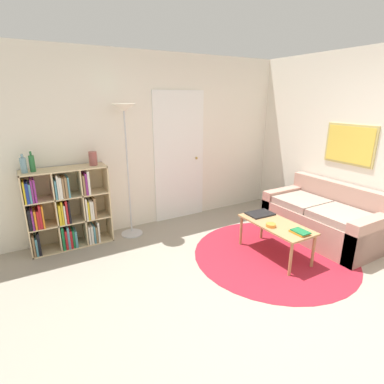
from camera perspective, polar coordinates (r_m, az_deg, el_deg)
ground_plane at (r=3.13m, az=17.63°, el=-22.16°), size 14.00×14.00×0.00m
wall_back at (r=4.75m, az=-5.92°, el=9.33°), size 7.28×0.11×2.60m
wall_right at (r=5.04m, az=24.66°, el=8.46°), size 0.08×5.74×2.60m
rug at (r=4.14m, az=15.27°, el=-11.36°), size 2.06×2.06×0.01m
bookshelf at (r=4.35m, az=-22.88°, el=-3.18°), size 1.05×0.34×1.09m
floor_lamp at (r=4.22m, az=-12.62°, el=11.53°), size 0.32×0.32×1.88m
couch at (r=4.75m, az=23.86°, el=-4.72°), size 0.84×1.58×0.78m
coffee_table at (r=3.96m, az=15.66°, el=-6.45°), size 0.46×0.97×0.44m
laptop at (r=4.18m, az=12.85°, el=-4.06°), size 0.36×0.26×0.02m
bowl at (r=3.82m, az=14.79°, el=-6.12°), size 0.12×0.12×0.04m
book_stack_on_table at (r=3.74m, az=19.85°, el=-7.19°), size 0.15×0.21×0.03m
bottle_left at (r=4.13m, az=-29.44°, el=4.49°), size 0.07×0.07×0.23m
bottle_middle at (r=4.15m, az=-28.18°, el=4.85°), size 0.07×0.07×0.25m
vase_on_shelf at (r=4.24m, az=-18.34°, el=6.09°), size 0.11×0.11×0.18m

